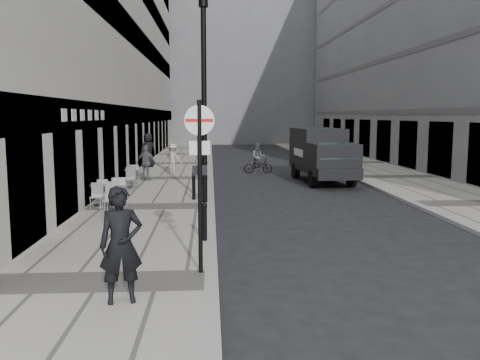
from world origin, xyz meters
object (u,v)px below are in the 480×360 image
object	(u,v)px
walking_man	(121,245)
sign_post	(200,163)
panel_van	(321,152)
cyclist	(258,162)
lamppost	(204,89)

from	to	relation	value
walking_man	sign_post	xyz separation A→B (m)	(1.22, 1.49, 1.15)
panel_van	cyclist	distance (m)	4.55
lamppost	cyclist	xyz separation A→B (m)	(2.75, 9.70, -3.31)
walking_man	sign_post	world-z (taller)	sign_post
sign_post	panel_van	bearing A→B (deg)	61.53
panel_van	cyclist	size ratio (longest dim) A/B	3.29
walking_man	lamppost	size ratio (longest dim) A/B	0.27
walking_man	sign_post	size ratio (longest dim) A/B	0.58
cyclist	lamppost	bearing A→B (deg)	-105.29
lamppost	panel_van	distance (m)	8.46
walking_man	panel_van	xyz separation A→B (m)	(6.57, 15.40, 0.35)
cyclist	panel_van	bearing A→B (deg)	-54.05
sign_post	lamppost	world-z (taller)	lamppost
panel_van	cyclist	xyz separation A→B (m)	(-2.60, 3.66, -0.76)
walking_man	cyclist	size ratio (longest dim) A/B	1.14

